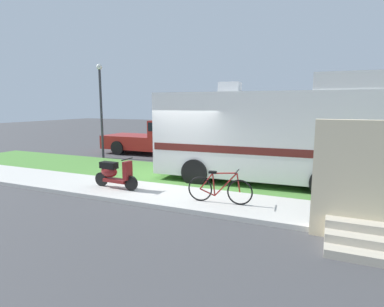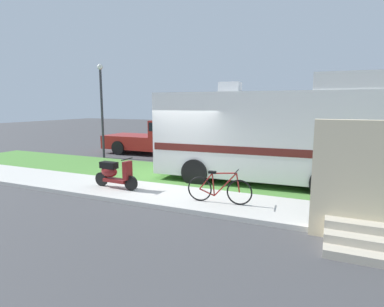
{
  "view_description": "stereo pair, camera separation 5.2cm",
  "coord_description": "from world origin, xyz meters",
  "px_view_note": "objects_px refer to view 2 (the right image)",
  "views": [
    {
      "loc": [
        4.44,
        -8.94,
        2.68
      ],
      "look_at": [
        0.38,
        0.3,
        1.1
      ],
      "focal_mm": 29.13,
      "sensor_mm": 36.0,
      "label": 1
    },
    {
      "loc": [
        4.49,
        -8.92,
        2.68
      ],
      "look_at": [
        0.38,
        0.3,
        1.1
      ],
      "focal_mm": 29.13,
      "sensor_mm": 36.0,
      "label": 2
    }
  ],
  "objects_px": {
    "street_lamp_post": "(102,102)",
    "scooter": "(114,173)",
    "pickup_truck_near": "(164,136)",
    "motorhome_rv": "(262,134)",
    "pickup_truck_far": "(207,134)",
    "bicycle": "(219,189)"
  },
  "relations": [
    {
      "from": "motorhome_rv",
      "to": "pickup_truck_near",
      "type": "bearing_deg",
      "value": 146.22
    },
    {
      "from": "motorhome_rv",
      "to": "street_lamp_post",
      "type": "bearing_deg",
      "value": 166.98
    },
    {
      "from": "motorhome_rv",
      "to": "pickup_truck_far",
      "type": "xyz_separation_m",
      "value": [
        -4.78,
        7.1,
        -0.79
      ]
    },
    {
      "from": "pickup_truck_near",
      "to": "street_lamp_post",
      "type": "distance_m",
      "value": 3.64
    },
    {
      "from": "pickup_truck_far",
      "to": "scooter",
      "type": "bearing_deg",
      "value": -85.24
    },
    {
      "from": "motorhome_rv",
      "to": "pickup_truck_far",
      "type": "height_order",
      "value": "motorhome_rv"
    },
    {
      "from": "street_lamp_post",
      "to": "scooter",
      "type": "bearing_deg",
      "value": -47.57
    },
    {
      "from": "motorhome_rv",
      "to": "bicycle",
      "type": "height_order",
      "value": "motorhome_rv"
    },
    {
      "from": "scooter",
      "to": "pickup_truck_near",
      "type": "relative_size",
      "value": 0.29
    },
    {
      "from": "bicycle",
      "to": "pickup_truck_near",
      "type": "relative_size",
      "value": 0.31
    },
    {
      "from": "pickup_truck_near",
      "to": "street_lamp_post",
      "type": "relative_size",
      "value": 1.19
    },
    {
      "from": "street_lamp_post",
      "to": "pickup_truck_far",
      "type": "bearing_deg",
      "value": 54.92
    },
    {
      "from": "pickup_truck_near",
      "to": "street_lamp_post",
      "type": "bearing_deg",
      "value": -138.45
    },
    {
      "from": "motorhome_rv",
      "to": "street_lamp_post",
      "type": "distance_m",
      "value": 8.7
    },
    {
      "from": "bicycle",
      "to": "pickup_truck_far",
      "type": "distance_m",
      "value": 11.05
    },
    {
      "from": "bicycle",
      "to": "street_lamp_post",
      "type": "distance_m",
      "value": 9.66
    },
    {
      "from": "motorhome_rv",
      "to": "pickup_truck_far",
      "type": "distance_m",
      "value": 8.6
    },
    {
      "from": "motorhome_rv",
      "to": "scooter",
      "type": "distance_m",
      "value": 5.05
    },
    {
      "from": "scooter",
      "to": "pickup_truck_near",
      "type": "xyz_separation_m",
      "value": [
        -2.09,
        6.97,
        0.42
      ]
    },
    {
      "from": "scooter",
      "to": "pickup_truck_far",
      "type": "bearing_deg",
      "value": 94.76
    },
    {
      "from": "scooter",
      "to": "street_lamp_post",
      "type": "height_order",
      "value": "street_lamp_post"
    },
    {
      "from": "motorhome_rv",
      "to": "scooter",
      "type": "bearing_deg",
      "value": -143.4
    }
  ]
}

